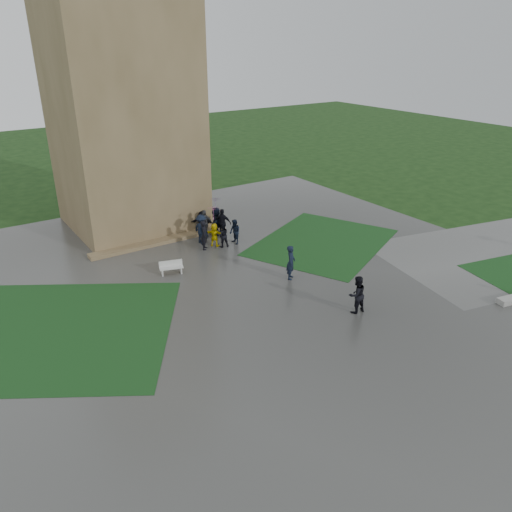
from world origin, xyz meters
TOP-DOWN VIEW (x-y plane):
  - ground at (0.00, 0.00)m, footprint 120.00×120.00m
  - plaza at (0.00, 2.00)m, footprint 34.00×34.00m
  - lawn_inset_left at (-8.50, 4.00)m, footprint 14.10×13.46m
  - lawn_inset_right at (8.50, 5.00)m, footprint 11.12×10.15m
  - tower at (0.00, 15.00)m, footprint 8.00×8.00m
  - tower_plinth at (0.00, 10.60)m, footprint 9.00×0.80m
  - bench at (-1.34, 6.17)m, footprint 1.34×0.74m
  - visitor_cluster at (3.01, 9.26)m, footprint 2.90×3.77m
  - pedestrian_mid at (3.70, 2.08)m, footprint 0.81×0.80m
  - pedestrian_near at (4.07, -2.44)m, footprint 0.93×0.57m

SIDE VIEW (x-z plane):
  - ground at x=0.00m, z-range 0.00..0.00m
  - plaza at x=0.00m, z-range 0.00..0.02m
  - lawn_inset_left at x=-8.50m, z-range 0.02..0.03m
  - lawn_inset_right at x=8.50m, z-range 0.02..0.03m
  - tower_plinth at x=0.00m, z-range 0.02..0.24m
  - bench at x=-1.34m, z-range 0.03..0.77m
  - pedestrian_near at x=4.07m, z-range 0.02..1.86m
  - pedestrian_mid at x=3.70m, z-range 0.02..1.90m
  - visitor_cluster at x=3.01m, z-range -0.23..2.32m
  - tower at x=0.00m, z-range 0.00..18.00m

